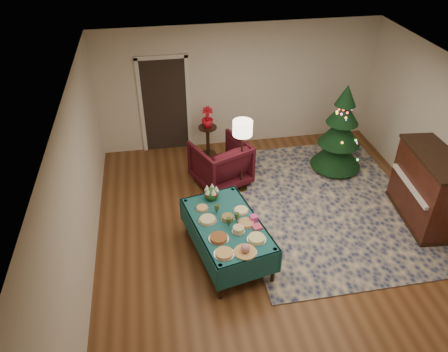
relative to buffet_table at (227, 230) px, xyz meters
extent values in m
plane|color=#593319|center=(0.90, 0.08, -0.54)|extent=(7.00, 7.00, 0.00)
plane|color=white|center=(0.90, 0.08, 2.16)|extent=(7.00, 7.00, 0.00)
plane|color=beige|center=(0.90, 3.58, 0.81)|extent=(6.00, 0.00, 6.00)
plane|color=beige|center=(-2.10, 0.08, 0.81)|extent=(0.00, 7.00, 7.00)
cube|color=black|center=(-0.70, 3.56, 0.48)|extent=(0.92, 0.02, 2.04)
cube|color=silver|center=(-1.20, 3.55, 0.51)|extent=(0.08, 0.04, 2.14)
cube|color=silver|center=(-0.20, 3.55, 0.51)|extent=(0.08, 0.04, 2.14)
cube|color=silver|center=(-0.70, 3.55, 1.56)|extent=(1.08, 0.04, 0.08)
cube|color=#121C45|center=(2.04, 0.98, -0.53)|extent=(3.23, 4.22, 0.02)
cylinder|color=black|center=(-0.25, -0.85, -0.20)|extent=(0.06, 0.06, 0.67)
cylinder|color=black|center=(-0.57, 0.68, -0.20)|extent=(0.06, 0.06, 0.67)
cylinder|color=black|center=(0.57, -0.68, -0.20)|extent=(0.06, 0.06, 0.67)
cylinder|color=black|center=(0.25, 0.85, -0.20)|extent=(0.06, 0.06, 0.67)
cube|color=#154A4C|center=(0.00, 0.00, 0.12)|extent=(1.32, 1.87, 0.04)
cube|color=#154A4C|center=(-0.17, 0.82, -0.08)|extent=(1.00, 0.24, 0.42)
cube|color=#154A4C|center=(0.17, -0.82, -0.08)|extent=(1.00, 0.24, 0.42)
cube|color=#154A4C|center=(0.47, 0.10, -0.08)|extent=(0.38, 1.70, 0.42)
cube|color=#154A4C|center=(-0.47, -0.10, -0.08)|extent=(0.38, 1.70, 0.42)
cylinder|color=silver|center=(-0.16, -0.65, 0.14)|extent=(0.30, 0.30, 0.01)
cylinder|color=tan|center=(-0.16, -0.65, 0.16)|extent=(0.25, 0.25, 0.03)
cylinder|color=silver|center=(0.14, -0.67, 0.14)|extent=(0.33, 0.33, 0.01)
sphere|color=#CC727A|center=(0.14, -0.67, 0.21)|extent=(0.13, 0.13, 0.13)
cylinder|color=silver|center=(0.36, -0.44, 0.14)|extent=(0.29, 0.29, 0.01)
cylinder|color=#D8D172|center=(0.36, -0.44, 0.17)|extent=(0.24, 0.24, 0.04)
cylinder|color=silver|center=(-0.19, -0.33, 0.14)|extent=(0.30, 0.30, 0.01)
cylinder|color=brown|center=(-0.19, -0.33, 0.16)|extent=(0.26, 0.26, 0.04)
cylinder|color=silver|center=(0.13, -0.23, 0.14)|extent=(0.20, 0.20, 0.01)
cylinder|color=tan|center=(0.13, -0.23, 0.18)|extent=(0.17, 0.17, 0.08)
cylinder|color=silver|center=(0.28, -0.06, 0.14)|extent=(0.27, 0.27, 0.01)
cylinder|color=#B2844C|center=(0.28, -0.06, 0.16)|extent=(0.23, 0.23, 0.03)
cylinder|color=silver|center=(-0.29, 0.11, 0.14)|extent=(0.29, 0.29, 0.01)
cylinder|color=#D8BF7F|center=(-0.29, 0.11, 0.16)|extent=(0.25, 0.25, 0.04)
cylinder|color=silver|center=(0.02, 0.09, 0.14)|extent=(0.22, 0.22, 0.01)
cylinder|color=maroon|center=(0.02, 0.09, 0.17)|extent=(0.18, 0.18, 0.05)
cylinder|color=silver|center=(0.27, 0.25, 0.14)|extent=(0.25, 0.25, 0.01)
cylinder|color=#F2EACC|center=(0.27, 0.25, 0.16)|extent=(0.21, 0.21, 0.03)
cylinder|color=silver|center=(-0.33, 0.41, 0.14)|extent=(0.21, 0.21, 0.01)
cylinder|color=tan|center=(-0.33, 0.41, 0.16)|extent=(0.18, 0.18, 0.03)
cone|color=#2D471E|center=(-0.12, 0.28, 0.17)|extent=(0.06, 0.06, 0.08)
cylinder|color=#2D471E|center=(-0.12, 0.28, 0.25)|extent=(0.07, 0.07, 0.08)
cone|color=#2D471E|center=(0.16, 0.02, 0.17)|extent=(0.06, 0.06, 0.08)
cylinder|color=#2D471E|center=(0.16, 0.02, 0.25)|extent=(0.07, 0.07, 0.08)
cone|color=#2D471E|center=(0.01, -0.08, 0.17)|extent=(0.06, 0.06, 0.08)
cylinder|color=#2D471E|center=(0.01, -0.08, 0.25)|extent=(0.07, 0.07, 0.08)
cube|color=#D83C5E|center=(0.42, -0.18, 0.15)|extent=(0.16, 0.16, 0.04)
cube|color=#D33A96|center=(0.41, -0.01, 0.18)|extent=(0.13, 0.13, 0.09)
sphere|color=#1E4C1E|center=(-0.14, 0.66, 0.22)|extent=(0.23, 0.23, 0.23)
cone|color=white|center=(-0.06, 0.66, 0.33)|extent=(0.09, 0.09, 0.11)
cone|color=white|center=(-0.12, 0.73, 0.33)|extent=(0.09, 0.09, 0.11)
cone|color=white|center=(-0.21, 0.70, 0.33)|extent=(0.09, 0.09, 0.11)
cone|color=white|center=(-0.21, 0.61, 0.33)|extent=(0.09, 0.09, 0.11)
cone|color=white|center=(-0.12, 0.58, 0.33)|extent=(0.09, 0.09, 0.11)
sphere|color=#B20C0F|center=(-0.06, 0.71, 0.26)|extent=(0.06, 0.06, 0.06)
sphere|color=#B20C0F|center=(-0.20, 0.74, 0.26)|extent=(0.06, 0.06, 0.06)
sphere|color=#B20C0F|center=(-0.23, 0.60, 0.26)|extent=(0.06, 0.06, 0.06)
sphere|color=#B20C0F|center=(-0.09, 0.57, 0.26)|extent=(0.06, 0.06, 0.06)
imported|color=#420E17|center=(0.24, 2.04, -0.04)|extent=(1.24, 1.21, 0.99)
cylinder|color=#A57F3F|center=(0.59, 1.73, -0.53)|extent=(0.25, 0.25, 0.03)
cylinder|color=black|center=(0.59, 1.73, 0.14)|extent=(0.04, 0.04, 1.36)
cylinder|color=#FFEABF|center=(0.59, 1.73, 0.82)|extent=(0.36, 0.36, 0.27)
cylinder|color=black|center=(0.14, 3.10, -0.52)|extent=(0.35, 0.35, 0.04)
cylinder|color=black|center=(0.14, 3.10, -0.20)|extent=(0.08, 0.08, 0.65)
cylinder|color=black|center=(0.14, 3.10, 0.15)|extent=(0.39, 0.39, 0.03)
imported|color=red|center=(0.14, 3.10, 0.29)|extent=(0.25, 0.44, 0.25)
cylinder|color=black|center=(2.68, 2.11, -0.46)|extent=(0.11, 0.11, 0.15)
cone|color=black|center=(2.68, 2.11, -0.12)|extent=(1.28, 1.28, 0.65)
cone|color=black|center=(2.68, 2.11, 0.35)|extent=(1.04, 1.04, 0.56)
cone|color=black|center=(2.68, 2.11, 0.77)|extent=(0.79, 0.79, 0.47)
cone|color=black|center=(2.68, 2.11, 1.12)|extent=(0.51, 0.51, 0.42)
cube|color=black|center=(3.56, 0.31, -0.50)|extent=(0.80, 1.56, 0.08)
cube|color=black|center=(3.56, 0.31, 0.12)|extent=(0.78, 1.54, 1.23)
cube|color=black|center=(3.56, 0.31, 0.76)|extent=(0.83, 1.59, 0.05)
cube|color=white|center=(3.24, 0.34, 0.20)|extent=(0.25, 1.28, 0.06)
camera|label=1|loc=(-0.93, -5.03, 4.53)|focal=35.00mm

